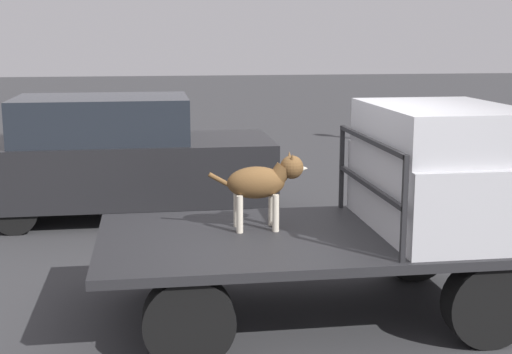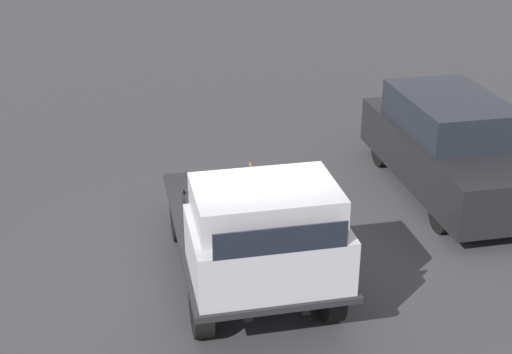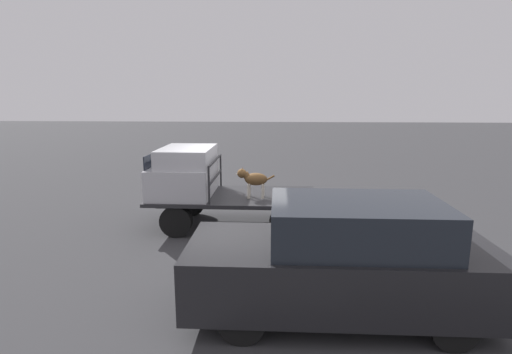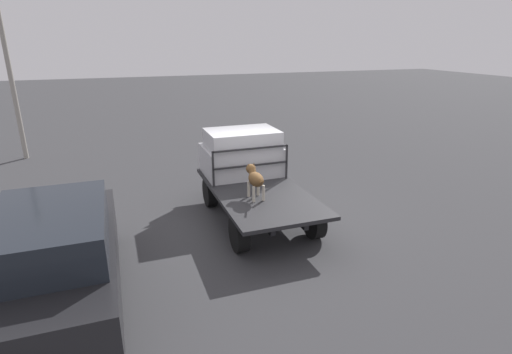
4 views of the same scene
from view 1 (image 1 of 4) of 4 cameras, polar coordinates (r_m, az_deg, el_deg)
The scene contains 6 objects.
ground_plane at distance 6.67m, azimuth 4.95°, elevation -10.93°, with size 80.00×80.00×0.00m, color #38383A.
flatbed_truck at distance 6.47m, azimuth 5.04°, elevation -6.23°, with size 3.93×1.98×0.77m.
truck_cab at distance 6.67m, azimuth 15.09°, elevation 0.47°, with size 1.40×1.86×1.13m.
truck_headboard at distance 6.40m, azimuth 9.04°, elevation 0.54°, with size 0.04×1.86×0.85m.
dog at distance 6.44m, azimuth 0.65°, elevation -0.36°, with size 0.91×0.29×0.71m.
parked_sedan at distance 10.10m, azimuth -11.19°, elevation 1.53°, with size 4.24×1.73×1.69m.
Camera 1 is at (-1.47, -6.00, 2.51)m, focal length 50.00 mm.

